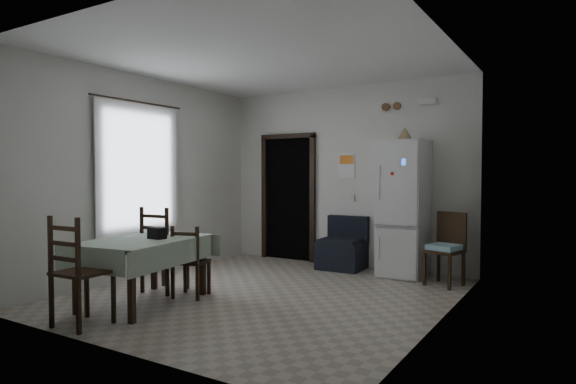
% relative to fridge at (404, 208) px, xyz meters
% --- Properties ---
extents(ground, '(4.50, 4.50, 0.00)m').
position_rel_fridge_xyz_m(ground, '(-1.10, -1.93, -0.99)').
color(ground, '#AA9D8B').
rests_on(ground, ground).
extents(ceiling, '(4.20, 4.50, 0.02)m').
position_rel_fridge_xyz_m(ceiling, '(-1.10, -1.93, 1.91)').
color(ceiling, white).
rests_on(ceiling, ground).
extents(wall_back, '(4.20, 0.02, 2.90)m').
position_rel_fridge_xyz_m(wall_back, '(-1.10, 0.32, 0.46)').
color(wall_back, silver).
rests_on(wall_back, ground).
extents(wall_front, '(4.20, 0.02, 2.90)m').
position_rel_fridge_xyz_m(wall_front, '(-1.10, -4.18, 0.46)').
color(wall_front, silver).
rests_on(wall_front, ground).
extents(wall_left, '(0.02, 4.50, 2.90)m').
position_rel_fridge_xyz_m(wall_left, '(-3.20, -1.93, 0.46)').
color(wall_left, silver).
rests_on(wall_left, ground).
extents(wall_right, '(0.02, 4.50, 2.90)m').
position_rel_fridge_xyz_m(wall_right, '(1.00, -1.93, 0.46)').
color(wall_right, silver).
rests_on(wall_right, ground).
extents(doorway, '(1.06, 0.52, 2.22)m').
position_rel_fridge_xyz_m(doorway, '(-2.15, 0.52, 0.07)').
color(doorway, black).
rests_on(doorway, ground).
extents(window_recess, '(0.10, 1.20, 1.60)m').
position_rel_fridge_xyz_m(window_recess, '(-3.25, -2.13, 0.56)').
color(window_recess, silver).
rests_on(window_recess, ground).
extents(curtain, '(0.02, 1.45, 1.85)m').
position_rel_fridge_xyz_m(curtain, '(-3.14, -2.13, 0.56)').
color(curtain, silver).
rests_on(curtain, ground).
extents(curtain_rod, '(0.02, 1.60, 0.02)m').
position_rel_fridge_xyz_m(curtain_rod, '(-3.13, -2.13, 1.51)').
color(curtain_rod, black).
rests_on(curtain_rod, ground).
extents(calendar, '(0.28, 0.02, 0.40)m').
position_rel_fridge_xyz_m(calendar, '(-1.05, 0.31, 0.63)').
color(calendar, white).
rests_on(calendar, ground).
extents(calendar_image, '(0.24, 0.01, 0.14)m').
position_rel_fridge_xyz_m(calendar_image, '(-1.05, 0.30, 0.73)').
color(calendar_image, orange).
rests_on(calendar_image, ground).
extents(light_switch, '(0.08, 0.02, 0.12)m').
position_rel_fridge_xyz_m(light_switch, '(-0.95, 0.31, 0.11)').
color(light_switch, beige).
rests_on(light_switch, ground).
extents(vent_left, '(0.12, 0.03, 0.12)m').
position_rel_fridge_xyz_m(vent_left, '(-0.40, 0.30, 1.53)').
color(vent_left, brown).
rests_on(vent_left, ground).
extents(vent_right, '(0.12, 0.03, 0.12)m').
position_rel_fridge_xyz_m(vent_right, '(-0.22, 0.30, 1.53)').
color(vent_right, brown).
rests_on(vent_right, ground).
extents(emergency_light, '(0.25, 0.07, 0.09)m').
position_rel_fridge_xyz_m(emergency_light, '(0.25, 0.28, 1.56)').
color(emergency_light, white).
rests_on(emergency_light, ground).
extents(fridge, '(0.65, 0.65, 1.97)m').
position_rel_fridge_xyz_m(fridge, '(0.00, 0.00, 0.00)').
color(fridge, silver).
rests_on(fridge, ground).
extents(tan_cone, '(0.25, 0.25, 0.18)m').
position_rel_fridge_xyz_m(tan_cone, '(0.03, -0.06, 1.08)').
color(tan_cone, tan).
rests_on(tan_cone, fridge).
extents(navy_seat, '(0.69, 0.67, 0.81)m').
position_rel_fridge_xyz_m(navy_seat, '(-0.98, 0.00, -0.58)').
color(navy_seat, black).
rests_on(navy_seat, ground).
extents(corner_chair, '(0.52, 0.52, 0.97)m').
position_rel_fridge_xyz_m(corner_chair, '(0.66, -0.33, -0.50)').
color(corner_chair, black).
rests_on(corner_chair, ground).
extents(dining_table, '(1.13, 1.55, 0.75)m').
position_rel_fridge_xyz_m(dining_table, '(-2.04, -3.04, -0.61)').
color(dining_table, '#93A88F').
rests_on(dining_table, ground).
extents(black_bag, '(0.20, 0.13, 0.13)m').
position_rel_fridge_xyz_m(black_bag, '(-1.92, -2.95, -0.17)').
color(black_bag, black).
rests_on(black_bag, dining_table).
extents(dining_chair_far_left, '(0.51, 0.51, 1.08)m').
position_rel_fridge_xyz_m(dining_chair_far_left, '(-2.29, -2.47, -0.45)').
color(dining_chair_far_left, black).
rests_on(dining_chair_far_left, ground).
extents(dining_chair_far_right, '(0.46, 0.46, 0.87)m').
position_rel_fridge_xyz_m(dining_chair_far_right, '(-1.82, -2.51, -0.55)').
color(dining_chair_far_right, black).
rests_on(dining_chair_far_right, ground).
extents(dining_chair_near_head, '(0.48, 0.48, 1.09)m').
position_rel_fridge_xyz_m(dining_chair_near_head, '(-1.95, -3.89, -0.44)').
color(dining_chair_near_head, black).
rests_on(dining_chair_near_head, ground).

